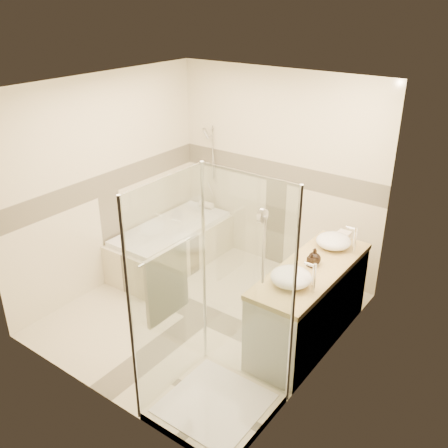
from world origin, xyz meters
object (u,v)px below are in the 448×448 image
Objects in this scene: vanity at (309,304)px; vessel_sink_near at (333,241)px; amenity_bottle_a at (312,259)px; bathtub at (172,244)px; amenity_bottle_b at (315,256)px; vessel_sink_far at (291,277)px; shower_enclosure at (209,354)px.

vessel_sink_near is at bearing 92.26° from vanity.
vessel_sink_near is 0.49m from amenity_bottle_a.
amenity_bottle_b is (2.13, -0.28, 0.63)m from bathtub.
vessel_sink_far is 2.29× the size of amenity_bottle_b.
amenity_bottle_a is (0.00, -0.49, 0.00)m from vessel_sink_near.
vanity is at bearing -74.36° from amenity_bottle_b.
vanity reaches higher than bathtub.
vessel_sink_near is 0.43m from amenity_bottle_b.
vessel_sink_far is (0.27, 0.88, 0.42)m from shower_enclosure.
shower_enclosure is at bearing -107.28° from vessel_sink_far.
vessel_sink_near is 0.90m from vessel_sink_far.
amenity_bottle_a is at bearing 77.99° from shower_enclosure.
amenity_bottle_a is (0.27, 1.28, 0.42)m from shower_enclosure.
bathtub is at bearing -175.83° from vessel_sink_near.
vanity is 0.79× the size of shower_enclosure.
amenity_bottle_b is (0.00, 0.47, 0.01)m from vessel_sink_far.
vessel_sink_far is (0.00, -0.90, 0.00)m from vessel_sink_near.
amenity_bottle_b is at bearing -90.00° from vessel_sink_near.
shower_enclosure is at bearing -41.10° from bathtub.
shower_enclosure reaches higher than amenity_bottle_b.
bathtub is at bearing 170.97° from amenity_bottle_a.
vanity is at bearing 77.03° from shower_enclosure.
vanity is at bearing -9.25° from bathtub.
amenity_bottle_b reaches higher than vessel_sink_far.
vessel_sink_far is (2.13, -0.74, 0.62)m from bathtub.
vanity is 4.25× the size of vessel_sink_far.
vessel_sink_near is at bearing 90.00° from amenity_bottle_a.
shower_enclosure is (-0.29, -1.27, 0.08)m from vanity.
vessel_sink_far is at bearing 72.72° from shower_enclosure.
shower_enclosure is 1.43m from amenity_bottle_b.
amenity_bottle_a reaches higher than bathtub.
amenity_bottle_a is at bearing -90.00° from vessel_sink_near.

